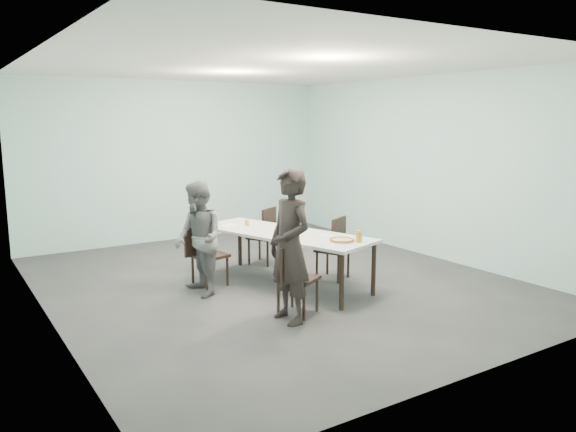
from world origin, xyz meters
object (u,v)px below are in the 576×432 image
amber_tumbler (247,223)px  chair_far_left (205,251)px  chair_near_right (335,244)px  beer_glass (359,236)px  diner_near (290,246)px  table (284,236)px  chair_near_left (295,274)px  chair_far_right (266,232)px  tealight (288,231)px  water_tumbler (360,236)px  pizza (342,240)px  side_plate (329,236)px  diner_far (199,239)px

amber_tumbler → chair_far_left: bearing=-165.7°
chair_near_right → beer_glass: bearing=41.8°
diner_near → table: bearing=148.6°
table → chair_near_left: chair_near_left is taller
table → diner_near: size_ratio=1.57×
chair_far_right → tealight: chair_far_right is taller
chair_near_left → chair_far_right: (1.00, 2.35, 0.00)m
table → chair_far_right: 1.30m
beer_glass → water_tumbler: beer_glass is taller
pizza → tealight: 0.88m
side_plate → table: bearing=120.3°
chair_far_left → pizza: bearing=-60.1°
table → chair_far_left: 1.10m
table → chair_near_right: bearing=-6.7°
pizza → beer_glass: (0.16, -0.14, 0.06)m
beer_glass → chair_near_right: bearing=68.7°
beer_glass → tealight: bearing=113.6°
chair_near_left → side_plate: (0.91, 0.55, 0.25)m
chair_far_right → diner_near: size_ratio=0.50×
beer_glass → tealight: (-0.43, 0.98, -0.05)m
diner_far → amber_tumbler: size_ratio=18.80×
table → beer_glass: size_ratio=18.34×
diner_far → water_tumbler: size_ratio=16.71×
chair_far_right → pizza: bearing=56.2°
pizza → water_tumbler: bearing=-6.1°
chair_far_left → amber_tumbler: 0.84m
chair_near_right → side_plate: size_ratio=4.83×
table → chair_near_right: size_ratio=3.16×
diner_near → side_plate: (1.05, 0.66, -0.12)m
pizza → amber_tumbler: size_ratio=4.25×
chair_far_left → diner_near: (0.26, -1.74, 0.38)m
chair_far_right → diner_far: size_ratio=0.58×
pizza → beer_glass: size_ratio=2.27×
chair_near_left → pizza: (0.86, 0.21, 0.27)m
chair_far_right → chair_near_left: bearing=36.9°
diner_far → water_tumbler: bearing=59.2°
chair_near_right → tealight: size_ratio=15.54×
chair_near_left → diner_near: diner_near is taller
chair_far_left → tealight: 1.17m
diner_far → tealight: (1.20, -0.29, 0.02)m
water_tumbler → diner_far: bearing=146.5°
chair_near_right → beer_glass: (-0.38, -0.96, 0.32)m
chair_far_right → beer_glass: beer_glass is taller
pizza → tealight: bearing=108.0°
diner_near → tealight: (0.73, 1.17, -0.11)m
chair_near_right → amber_tumbler: (-1.03, 0.78, 0.29)m
chair_near_left → diner_near: bearing=-168.9°
chair_far_right → water_tumbler: bearing=63.4°
chair_near_left → chair_far_right: size_ratio=1.00×
chair_far_left → chair_far_right: (1.40, 0.73, 0.00)m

